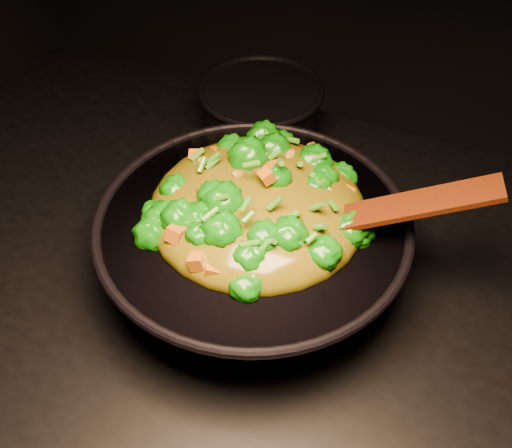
% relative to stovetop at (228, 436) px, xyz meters
% --- Properties ---
extents(stovetop, '(1.20, 0.90, 0.90)m').
position_rel_stovetop_xyz_m(stovetop, '(0.00, 0.00, 0.00)').
color(stovetop, black).
rests_on(stovetop, ground).
extents(wok, '(0.46, 0.46, 0.11)m').
position_rel_stovetop_xyz_m(wok, '(0.04, 0.04, 0.51)').
color(wok, black).
rests_on(wok, stovetop).
extents(stir_fry, '(0.33, 0.33, 0.10)m').
position_rel_stovetop_xyz_m(stir_fry, '(0.04, 0.05, 0.61)').
color(stir_fry, '#127408').
rests_on(stir_fry, wok).
extents(spatula, '(0.26, 0.12, 0.11)m').
position_rel_stovetop_xyz_m(spatula, '(0.19, 0.07, 0.61)').
color(spatula, '#331104').
rests_on(spatula, wok).
extents(back_pot, '(0.25, 0.25, 0.11)m').
position_rel_stovetop_xyz_m(back_pot, '(-0.08, 0.32, 0.51)').
color(back_pot, black).
rests_on(back_pot, stovetop).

